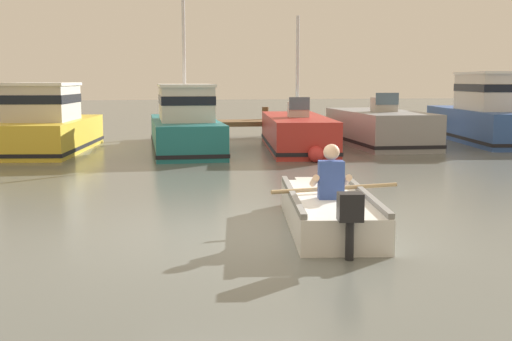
% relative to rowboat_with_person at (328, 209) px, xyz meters
% --- Properties ---
extents(ground_plane, '(120.00, 120.00, 0.00)m').
position_rel_rowboat_with_person_xyz_m(ground_plane, '(-1.35, -0.11, -0.25)').
color(ground_plane, slate).
extents(wooden_dock, '(15.02, 1.64, 1.17)m').
position_rel_rowboat_with_person_xyz_m(wooden_dock, '(5.54, 13.99, 0.29)').
color(wooden_dock, brown).
rests_on(wooden_dock, ground).
extents(rowboat_with_person, '(1.98, 3.72, 1.19)m').
position_rel_rowboat_with_person_xyz_m(rowboat_with_person, '(0.00, 0.00, 0.00)').
color(rowboat_with_person, white).
rests_on(rowboat_with_person, ground).
extents(moored_boat_yellow, '(2.85, 5.68, 1.97)m').
position_rel_rowboat_with_person_xyz_m(moored_boat_yellow, '(-5.15, 10.78, 0.48)').
color(moored_boat_yellow, gold).
rests_on(moored_boat_yellow, ground).
extents(moored_boat_teal, '(1.87, 6.13, 4.71)m').
position_rel_rowboat_with_person_xyz_m(moored_boat_teal, '(-1.26, 10.23, 0.47)').
color(moored_boat_teal, '#1E727A').
rests_on(moored_boat_teal, ground).
extents(moored_boat_red, '(2.48, 6.22, 3.88)m').
position_rel_rowboat_with_person_xyz_m(moored_boat_red, '(2.04, 10.16, 0.22)').
color(moored_boat_red, '#B72D28').
rests_on(moored_boat_red, ground).
extents(moored_boat_grey, '(2.22, 5.26, 1.66)m').
position_rel_rowboat_with_person_xyz_m(moored_boat_grey, '(4.89, 10.82, 0.27)').
color(moored_boat_grey, gray).
rests_on(moored_boat_grey, ground).
extents(moored_boat_blue, '(2.80, 6.90, 2.31)m').
position_rel_rowboat_with_person_xyz_m(moored_boat_blue, '(8.67, 11.29, 0.61)').
color(moored_boat_blue, '#2D519E').
rests_on(moored_boat_blue, ground).
extents(mooring_buoy, '(0.41, 0.41, 0.41)m').
position_rel_rowboat_with_person_xyz_m(mooring_buoy, '(1.78, 7.04, -0.05)').
color(mooring_buoy, red).
rests_on(mooring_buoy, ground).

